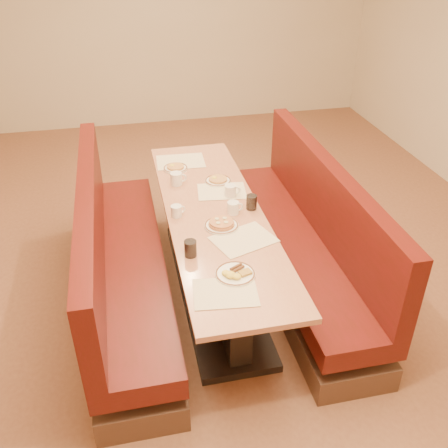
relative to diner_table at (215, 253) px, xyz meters
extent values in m
plane|color=#9E6647|center=(0.00, 0.00, -0.37)|extent=(8.00, 8.00, 0.00)
cube|color=beige|center=(0.00, 4.00, 1.03)|extent=(6.00, 0.04, 2.80)
cube|color=black|center=(0.00, 0.00, -0.34)|extent=(0.55, 1.88, 0.06)
cube|color=black|center=(0.00, 0.00, -0.02)|extent=(0.15, 1.75, 0.71)
cube|color=tan|center=(0.00, 0.00, 0.36)|extent=(0.70, 2.50, 0.04)
cube|color=#4C3326|center=(-0.68, 0.00, -0.27)|extent=(0.55, 2.50, 0.20)
cube|color=#57100F|center=(-0.68, 0.00, 0.00)|extent=(0.55, 2.50, 0.16)
cube|color=#57100F|center=(-0.89, 0.00, 0.38)|extent=(0.12, 2.50, 0.60)
cube|color=#4C3326|center=(0.68, 0.00, -0.27)|extent=(0.55, 2.50, 0.20)
cube|color=#57100F|center=(0.68, 0.00, 0.00)|extent=(0.55, 2.50, 0.16)
cube|color=#57100F|center=(0.89, 0.00, 0.38)|extent=(0.12, 2.50, 0.60)
cube|color=beige|center=(-0.12, -0.93, 0.38)|extent=(0.40, 0.32, 0.00)
cube|color=beige|center=(0.12, -0.41, 0.38)|extent=(0.47, 0.41, 0.00)
cube|color=beige|center=(-0.12, 0.92, 0.38)|extent=(0.43, 0.33, 0.00)
cube|color=beige|center=(0.12, 0.29, 0.38)|extent=(0.41, 0.33, 0.00)
cylinder|color=white|center=(0.01, -0.21, 0.38)|extent=(0.24, 0.24, 0.02)
torus|color=brown|center=(0.01, -0.21, 0.39)|extent=(0.24, 0.24, 0.01)
cylinder|color=#D27F4B|center=(0.01, -0.21, 0.40)|extent=(0.18, 0.18, 0.02)
cylinder|color=#D27F4B|center=(0.01, -0.21, 0.41)|extent=(0.17, 0.17, 0.01)
cylinder|color=beige|center=(0.04, -0.19, 0.43)|extent=(0.03, 0.03, 0.01)
cylinder|color=beige|center=(-0.02, -0.19, 0.43)|extent=(0.03, 0.03, 0.01)
cylinder|color=beige|center=(-0.02, -0.24, 0.43)|extent=(0.03, 0.03, 0.01)
cylinder|color=beige|center=(0.04, -0.24, 0.43)|extent=(0.03, 0.03, 0.01)
cylinder|color=white|center=(-0.03, -0.77, 0.38)|extent=(0.25, 0.25, 0.02)
torus|color=brown|center=(-0.03, -0.77, 0.39)|extent=(0.24, 0.24, 0.01)
ellipsoid|color=yellow|center=(-0.06, -0.81, 0.41)|extent=(0.06, 0.06, 0.03)
ellipsoid|color=yellow|center=(-0.03, -0.83, 0.41)|extent=(0.05, 0.05, 0.03)
ellipsoid|color=yellow|center=(-0.09, -0.78, 0.41)|extent=(0.05, 0.05, 0.03)
cylinder|color=brown|center=(0.00, -0.75, 0.40)|extent=(0.09, 0.06, 0.02)
cylinder|color=brown|center=(-0.01, -0.72, 0.40)|extent=(0.09, 0.06, 0.02)
cube|color=#BC843A|center=(0.03, -0.79, 0.40)|extent=(0.09, 0.07, 0.02)
cylinder|color=white|center=(0.13, 0.46, 0.38)|extent=(0.22, 0.22, 0.02)
torus|color=brown|center=(0.13, 0.46, 0.39)|extent=(0.21, 0.21, 0.01)
cylinder|color=#C97847|center=(0.13, 0.46, 0.40)|extent=(0.15, 0.15, 0.02)
ellipsoid|color=yellow|center=(0.10, 0.48, 0.41)|extent=(0.04, 0.04, 0.02)
cylinder|color=white|center=(-0.18, 0.78, 0.38)|extent=(0.21, 0.21, 0.02)
torus|color=brown|center=(-0.18, 0.78, 0.39)|extent=(0.20, 0.20, 0.01)
cylinder|color=#C97847|center=(-0.18, 0.78, 0.40)|extent=(0.15, 0.15, 0.02)
ellipsoid|color=yellow|center=(-0.21, 0.79, 0.41)|extent=(0.04, 0.04, 0.02)
cylinder|color=white|center=(0.13, -0.05, 0.42)|extent=(0.09, 0.09, 0.09)
torus|color=white|center=(0.18, -0.05, 0.42)|extent=(0.07, 0.02, 0.07)
cylinder|color=black|center=(0.13, -0.05, 0.46)|extent=(0.07, 0.07, 0.01)
cylinder|color=white|center=(-0.28, 0.00, 0.42)|extent=(0.08, 0.08, 0.09)
torus|color=white|center=(-0.24, 0.01, 0.42)|extent=(0.06, 0.03, 0.06)
cylinder|color=black|center=(-0.28, 0.00, 0.46)|extent=(0.07, 0.07, 0.01)
cylinder|color=white|center=(0.17, 0.20, 0.42)|extent=(0.09, 0.09, 0.10)
torus|color=white|center=(0.22, 0.20, 0.42)|extent=(0.07, 0.02, 0.07)
cylinder|color=black|center=(0.17, 0.20, 0.46)|extent=(0.08, 0.08, 0.01)
cylinder|color=white|center=(-0.21, 0.50, 0.43)|extent=(0.10, 0.10, 0.10)
torus|color=white|center=(-0.16, 0.50, 0.43)|extent=(0.07, 0.02, 0.07)
cylinder|color=black|center=(-0.21, 0.50, 0.47)|extent=(0.08, 0.08, 0.01)
cylinder|color=black|center=(-0.26, -0.51, 0.43)|extent=(0.08, 0.08, 0.11)
cylinder|color=silver|center=(-0.26, -0.51, 0.43)|extent=(0.08, 0.08, 0.11)
cylinder|color=black|center=(0.28, -0.01, 0.43)|extent=(0.08, 0.08, 0.11)
cylinder|color=silver|center=(0.28, -0.01, 0.43)|extent=(0.08, 0.08, 0.11)
camera|label=1|loc=(-0.61, -3.12, 2.25)|focal=40.00mm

